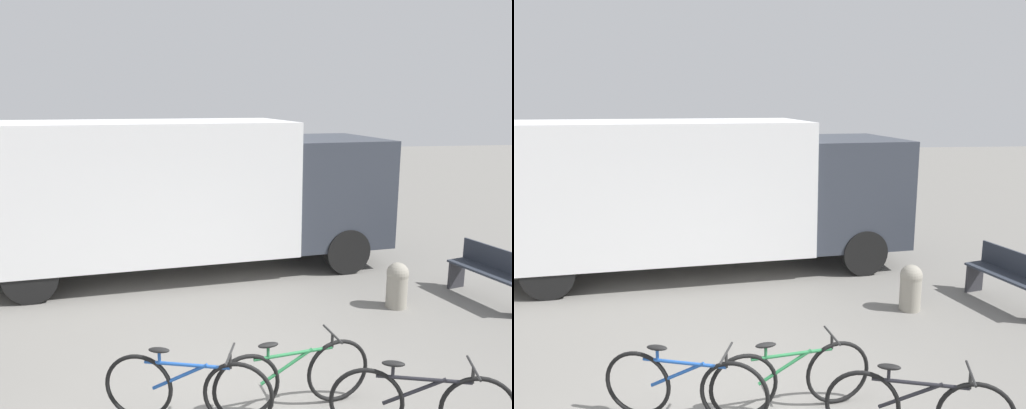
# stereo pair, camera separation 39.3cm
# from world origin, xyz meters

# --- Properties ---
(delivery_truck) EXTENTS (8.23, 3.44, 2.87)m
(delivery_truck) POSITION_xyz_m (-0.71, 5.19, 1.59)
(delivery_truck) COLOR white
(delivery_truck) RESTS_ON ground
(park_bench) EXTENTS (0.77, 1.49, 0.88)m
(park_bench) POSITION_xyz_m (4.42, 2.74, 0.49)
(park_bench) COLOR #282D38
(park_bench) RESTS_ON ground
(bicycle_near) EXTENTS (1.70, 0.61, 0.82)m
(bicycle_near) POSITION_xyz_m (-0.55, 0.23, 0.38)
(bicycle_near) COLOR black
(bicycle_near) RESTS_ON ground
(bicycle_middle) EXTENTS (1.75, 0.46, 0.82)m
(bicycle_middle) POSITION_xyz_m (0.56, 0.30, 0.38)
(bicycle_middle) COLOR black
(bicycle_middle) RESTS_ON ground
(bicycle_far) EXTENTS (1.70, 0.61, 0.82)m
(bicycle_far) POSITION_xyz_m (1.67, -0.36, 0.38)
(bicycle_far) COLOR black
(bicycle_far) RESTS_ON ground
(bollard_near_bench) EXTENTS (0.35, 0.35, 0.74)m
(bollard_near_bench) POSITION_xyz_m (2.79, 2.73, 0.40)
(bollard_near_bench) COLOR gray
(bollard_near_bench) RESTS_ON ground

